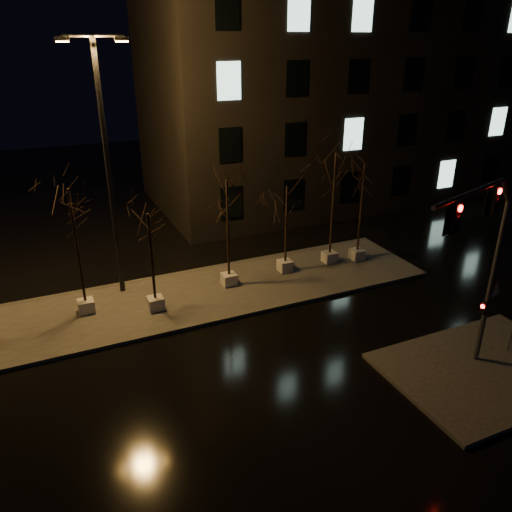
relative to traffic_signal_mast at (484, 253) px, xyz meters
name	(u,v)px	position (x,y,z in m)	size (l,w,h in m)	color
ground	(252,369)	(-6.54, 3.28, -4.66)	(90.00, 90.00, 0.00)	black
median	(199,295)	(-6.54, 9.28, -4.59)	(22.00, 5.00, 0.15)	#3F3C38
sidewalk_corner	(485,369)	(0.96, -0.22, -4.59)	(7.00, 5.00, 0.15)	#3F3C38
building	(330,89)	(7.46, 21.28, 2.84)	(25.00, 12.00, 15.00)	black
tree_1	(72,218)	(-11.43, 9.67, -0.30)	(1.80, 1.80, 5.55)	beige
tree_2	(150,236)	(-8.68, 8.71, -1.15)	(1.80, 1.80, 4.43)	beige
tree_3	(227,205)	(-4.96, 9.57, -0.59)	(1.80, 1.80, 5.18)	beige
tree_4	(287,206)	(-1.86, 9.83, -1.12)	(1.80, 1.80, 4.47)	beige
tree_5	(335,179)	(0.74, 9.84, -0.08)	(1.80, 1.80, 5.84)	beige
tree_6	(363,186)	(2.25, 9.54, -0.57)	(1.80, 1.80, 5.20)	beige
traffic_signal_mast	(484,253)	(0.00, 0.00, 0.00)	(5.40, 1.77, 6.87)	#54575C
streetlight_main	(106,156)	(-9.67, 11.04, 1.74)	(2.71, 0.56, 10.84)	black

